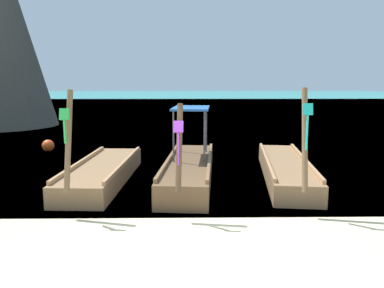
{
  "coord_description": "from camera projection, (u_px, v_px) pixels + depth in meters",
  "views": [
    {
      "loc": [
        -0.16,
        -6.46,
        2.83
      ],
      "look_at": [
        0.0,
        3.22,
        1.26
      ],
      "focal_mm": 35.64,
      "sensor_mm": 36.0,
      "label": 1
    }
  ],
  "objects": [
    {
      "name": "ground",
      "position": [
        195.0,
        242.0,
        6.83
      ],
      "size": [
        120.0,
        120.0,
        0.0
      ],
      "primitive_type": "plane",
      "color": "beige"
    },
    {
      "name": "sea_water",
      "position": [
        187.0,
        98.0,
        67.24
      ],
      "size": [
        120.0,
        120.0,
        0.0
      ],
      "primitive_type": "plane",
      "color": "teal",
      "rests_on": "ground"
    },
    {
      "name": "longtail_boat_green_ribbon",
      "position": [
        103.0,
        172.0,
        10.91
      ],
      "size": [
        1.57,
        5.59,
        2.68
      ],
      "color": "olive",
      "rests_on": "ground"
    },
    {
      "name": "longtail_boat_violet_ribbon",
      "position": [
        189.0,
        169.0,
        10.96
      ],
      "size": [
        1.69,
        5.98,
        2.39
      ],
      "color": "brown",
      "rests_on": "ground"
    },
    {
      "name": "longtail_boat_turquoise_ribbon",
      "position": [
        285.0,
        169.0,
        11.31
      ],
      "size": [
        1.93,
        6.25,
        2.72
      ],
      "color": "olive",
      "rests_on": "ground"
    },
    {
      "name": "mooring_buoy_near",
      "position": [
        48.0,
        146.0,
        15.65
      ],
      "size": [
        0.49,
        0.49,
        0.49
      ],
      "color": "#EA5119",
      "rests_on": "sea_water"
    }
  ]
}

